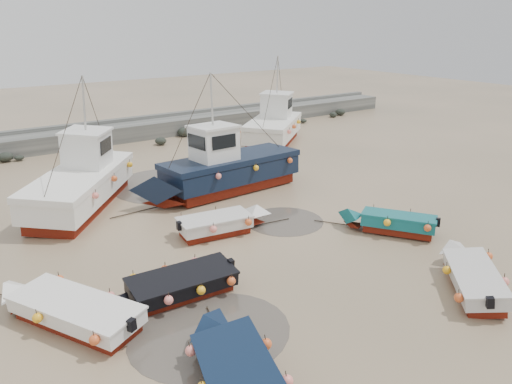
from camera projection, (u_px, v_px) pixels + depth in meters
ground at (249, 260)px, 19.12m from camera, size 120.00×120.00×0.00m
seawall at (78, 138)px, 35.96m from camera, size 60.00×4.92×1.50m
puddle_a at (210, 333)px, 14.66m from camera, size 4.91×4.91×0.01m
puddle_b at (285, 221)px, 22.78m from camera, size 3.55×3.55×0.01m
puddle_d at (168, 185)px, 27.78m from camera, size 6.27×6.27×0.01m
dinghy_0 at (67, 306)px, 15.04m from camera, size 3.71×6.22×1.43m
dinghy_1 at (240, 367)px, 12.40m from camera, size 2.99×5.99×1.43m
dinghy_2 at (390, 220)px, 21.46m from camera, size 3.54×4.75×1.43m
dinghy_3 at (474, 273)px, 16.99m from camera, size 4.49×4.63×1.43m
dinghy_4 at (171, 284)px, 16.28m from camera, size 5.89×2.05×1.43m
dinghy_5 at (223, 221)px, 21.34m from camera, size 5.33×2.23×1.43m
cabin_boat_1 at (84, 179)px, 24.56m from camera, size 8.06×9.58×6.22m
cabin_boat_2 at (222, 168)px, 26.16m from camera, size 10.68×3.38×6.22m
cabin_boat_3 at (275, 124)px, 36.99m from camera, size 8.66×7.64×6.22m
person at (28, 230)px, 21.79m from camera, size 0.75×0.65×1.72m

